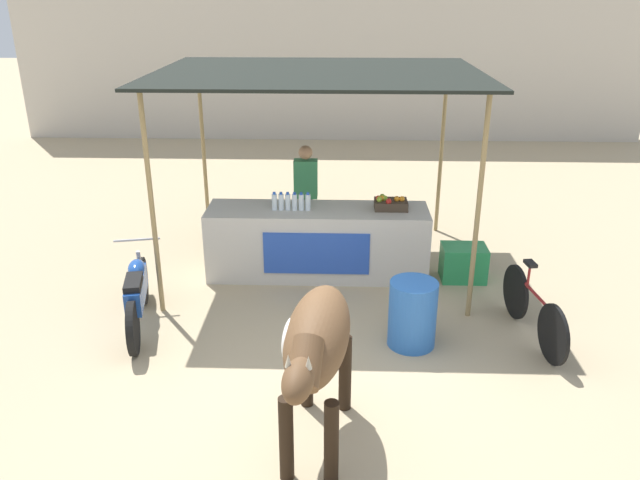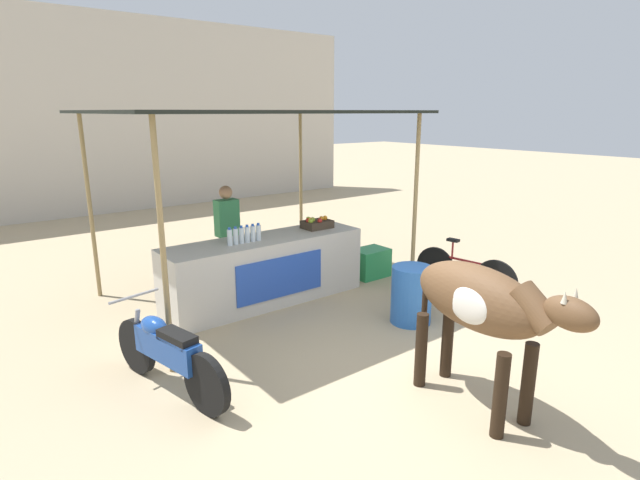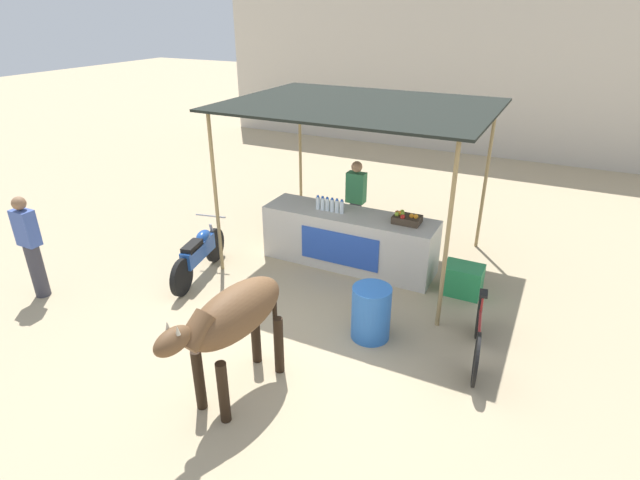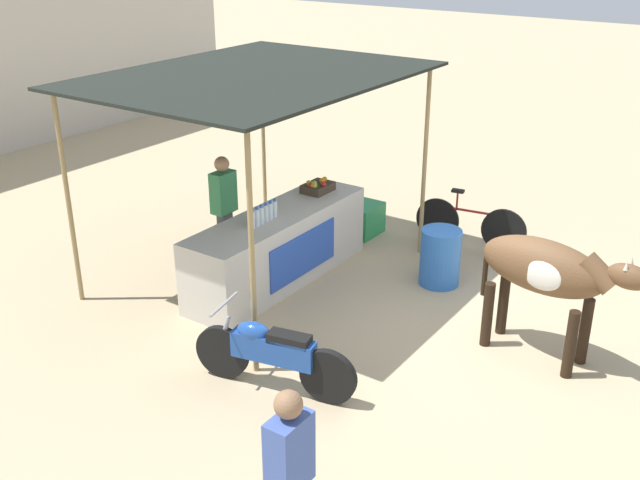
{
  "view_description": "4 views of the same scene",
  "coord_description": "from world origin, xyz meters",
  "px_view_note": "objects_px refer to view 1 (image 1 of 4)",
  "views": [
    {
      "loc": [
        0.31,
        -5.74,
        3.75
      ],
      "look_at": [
        0.07,
        1.1,
        0.96
      ],
      "focal_mm": 35.0,
      "sensor_mm": 36.0,
      "label": 1
    },
    {
      "loc": [
        -3.6,
        -3.77,
        2.73
      ],
      "look_at": [
        0.48,
        1.51,
        1.0
      ],
      "focal_mm": 28.0,
      "sensor_mm": 36.0,
      "label": 2
    },
    {
      "loc": [
        3.04,
        -5.02,
        4.16
      ],
      "look_at": [
        -0.16,
        1.41,
        0.77
      ],
      "focal_mm": 28.0,
      "sensor_mm": 36.0,
      "label": 3
    },
    {
      "loc": [
        -7.15,
        -3.42,
        4.51
      ],
      "look_at": [
        -0.48,
        1.2,
        1.0
      ],
      "focal_mm": 42.0,
      "sensor_mm": 36.0,
      "label": 4
    }
  ],
  "objects_px": {
    "fruit_crate": "(390,203)",
    "water_barrel": "(412,314)",
    "vendor_behind_counter": "(306,199)",
    "cooler_box": "(463,263)",
    "cow": "(316,343)",
    "motorcycle_parked": "(137,292)",
    "stall_counter": "(318,242)",
    "bicycle_leaning": "(533,310)"
  },
  "relations": [
    {
      "from": "vendor_behind_counter",
      "to": "motorcycle_parked",
      "type": "xyz_separation_m",
      "value": [
        -1.86,
        -2.25,
        -0.42
      ]
    },
    {
      "from": "fruit_crate",
      "to": "vendor_behind_counter",
      "type": "height_order",
      "value": "vendor_behind_counter"
    },
    {
      "from": "stall_counter",
      "to": "vendor_behind_counter",
      "type": "distance_m",
      "value": 0.86
    },
    {
      "from": "stall_counter",
      "to": "cow",
      "type": "distance_m",
      "value": 3.58
    },
    {
      "from": "fruit_crate",
      "to": "cow",
      "type": "xyz_separation_m",
      "value": [
        -0.85,
        -3.58,
        -0.0
      ]
    },
    {
      "from": "water_barrel",
      "to": "stall_counter",
      "type": "bearing_deg",
      "value": 121.7
    },
    {
      "from": "cooler_box",
      "to": "cow",
      "type": "bearing_deg",
      "value": -118.67
    },
    {
      "from": "motorcycle_parked",
      "to": "stall_counter",
      "type": "bearing_deg",
      "value": 35.94
    },
    {
      "from": "vendor_behind_counter",
      "to": "motorcycle_parked",
      "type": "distance_m",
      "value": 2.95
    },
    {
      "from": "fruit_crate",
      "to": "cow",
      "type": "bearing_deg",
      "value": -103.36
    },
    {
      "from": "stall_counter",
      "to": "bicycle_leaning",
      "type": "bearing_deg",
      "value": -32.86
    },
    {
      "from": "water_barrel",
      "to": "fruit_crate",
      "type": "bearing_deg",
      "value": 94.55
    },
    {
      "from": "fruit_crate",
      "to": "bicycle_leaning",
      "type": "bearing_deg",
      "value": -47.45
    },
    {
      "from": "water_barrel",
      "to": "bicycle_leaning",
      "type": "xyz_separation_m",
      "value": [
        1.38,
        0.2,
        -0.04
      ]
    },
    {
      "from": "vendor_behind_counter",
      "to": "cooler_box",
      "type": "height_order",
      "value": "vendor_behind_counter"
    },
    {
      "from": "cooler_box",
      "to": "stall_counter",
      "type": "bearing_deg",
      "value": 177.22
    },
    {
      "from": "fruit_crate",
      "to": "cooler_box",
      "type": "bearing_deg",
      "value": -8.11
    },
    {
      "from": "cooler_box",
      "to": "bicycle_leaning",
      "type": "height_order",
      "value": "bicycle_leaning"
    },
    {
      "from": "cow",
      "to": "water_barrel",
      "type": "bearing_deg",
      "value": 59.72
    },
    {
      "from": "fruit_crate",
      "to": "vendor_behind_counter",
      "type": "xyz_separation_m",
      "value": [
        -1.18,
        0.7,
        -0.19
      ]
    },
    {
      "from": "water_barrel",
      "to": "cow",
      "type": "height_order",
      "value": "cow"
    },
    {
      "from": "vendor_behind_counter",
      "to": "cooler_box",
      "type": "bearing_deg",
      "value": -21.1
    },
    {
      "from": "cooler_box",
      "to": "fruit_crate",
      "type": "bearing_deg",
      "value": 171.89
    },
    {
      "from": "motorcycle_parked",
      "to": "bicycle_leaning",
      "type": "bearing_deg",
      "value": -1.6
    },
    {
      "from": "bicycle_leaning",
      "to": "cooler_box",
      "type": "bearing_deg",
      "value": 108.37
    },
    {
      "from": "cooler_box",
      "to": "bicycle_leaning",
      "type": "distance_m",
      "value": 1.61
    },
    {
      "from": "fruit_crate",
      "to": "vendor_behind_counter",
      "type": "relative_size",
      "value": 0.27
    },
    {
      "from": "stall_counter",
      "to": "water_barrel",
      "type": "height_order",
      "value": "stall_counter"
    },
    {
      "from": "water_barrel",
      "to": "vendor_behind_counter",
      "type": "bearing_deg",
      "value": 117.23
    },
    {
      "from": "stall_counter",
      "to": "cooler_box",
      "type": "xyz_separation_m",
      "value": [
        2.0,
        -0.1,
        -0.24
      ]
    },
    {
      "from": "stall_counter",
      "to": "vendor_behind_counter",
      "type": "relative_size",
      "value": 1.82
    },
    {
      "from": "cow",
      "to": "bicycle_leaning",
      "type": "bearing_deg",
      "value": 38.71
    },
    {
      "from": "vendor_behind_counter",
      "to": "water_barrel",
      "type": "bearing_deg",
      "value": -62.77
    },
    {
      "from": "cooler_box",
      "to": "water_barrel",
      "type": "distance_m",
      "value": 1.94
    },
    {
      "from": "stall_counter",
      "to": "water_barrel",
      "type": "xyz_separation_m",
      "value": [
        1.12,
        -1.82,
        -0.1
      ]
    },
    {
      "from": "stall_counter",
      "to": "fruit_crate",
      "type": "relative_size",
      "value": 6.82
    },
    {
      "from": "stall_counter",
      "to": "motorcycle_parked",
      "type": "bearing_deg",
      "value": -144.06
    },
    {
      "from": "motorcycle_parked",
      "to": "bicycle_leaning",
      "type": "relative_size",
      "value": 1.08
    },
    {
      "from": "stall_counter",
      "to": "vendor_behind_counter",
      "type": "height_order",
      "value": "vendor_behind_counter"
    },
    {
      "from": "bicycle_leaning",
      "to": "water_barrel",
      "type": "bearing_deg",
      "value": -171.8
    },
    {
      "from": "fruit_crate",
      "to": "water_barrel",
      "type": "xyz_separation_m",
      "value": [
        0.15,
        -1.87,
        -0.65
      ]
    },
    {
      "from": "water_barrel",
      "to": "motorcycle_parked",
      "type": "xyz_separation_m",
      "value": [
        -3.18,
        0.33,
        0.04
      ]
    }
  ]
}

